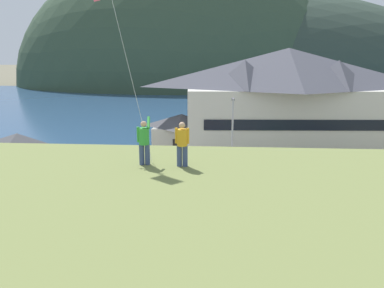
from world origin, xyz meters
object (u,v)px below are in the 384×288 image
Objects in this scene: parked_car_mid_row_center at (94,217)px; person_companion at (182,143)px; storage_shed_waterside at (182,134)px; person_kite_flyer at (144,141)px; moored_boat_wharfside at (183,128)px; parked_car_mid_row_near at (352,225)px; harbor_lodge at (286,99)px; parked_car_back_row_left at (103,185)px; parked_car_front_row_silver at (329,191)px; parking_light_pole at (232,135)px; storage_shed_near_lot at (21,171)px; parked_car_back_row_right at (224,220)px; parked_car_lone_by_shed at (224,188)px; moored_boat_outer_mooring at (231,125)px; wharf_dock at (207,127)px.

person_companion is (6.42, -7.81, 6.87)m from parked_car_mid_row_center.
person_kite_flyer is (1.10, -26.57, 5.54)m from storage_shed_waterside.
parked_car_mid_row_near is at bearing -66.87° from moored_boat_wharfside.
harbor_lodge is 5.46× the size of parked_car_back_row_left.
parking_light_pole is at bearing 149.08° from parked_car_front_row_silver.
harbor_lodge is 3.21× the size of parking_light_pole.
parked_car_front_row_silver is 2.33× the size of person_kite_flyer.
parked_car_back_row_right is (14.56, -3.04, -1.92)m from storage_shed_near_lot.
parked_car_lone_by_shed is at bearing -99.47° from parking_light_pole.
storage_shed_near_lot is at bearing 136.08° from person_kite_flyer.
parked_car_lone_by_shed is at bearing -92.93° from moored_boat_outer_mooring.
moored_boat_wharfside is 0.85× the size of parking_light_pole.
person_kite_flyer is at bearing -96.72° from moored_boat_outer_mooring.
harbor_lodge is 22.82m from parked_car_back_row_left.
parked_car_mid_row_near is 2.27× the size of person_kite_flyer.
wharf_dock is 1.78× the size of parking_light_pole.
parking_light_pole is (-7.23, 4.33, 3.26)m from parked_car_front_row_silver.
moored_boat_outer_mooring is at bearing 68.30° from parked_car_back_row_left.
moored_boat_outer_mooring is 1.75× the size of parked_car_back_row_left.
wharf_dock is at bearing 94.46° from parked_car_lone_by_shed.
person_kite_flyer reaches higher than parked_car_back_row_left.
moored_boat_wharfside is 25.06m from parked_car_back_row_left.
moored_boat_outer_mooring is 1.03× the size of parking_light_pole.
person_kite_flyer is (4.93, -7.69, 6.88)m from parked_car_mid_row_center.
parked_car_lone_by_shed is at bearing -85.54° from wharf_dock.
storage_shed_waterside is at bearing -99.62° from wharf_dock.
person_kite_flyer is (-3.41, -13.48, 6.88)m from parked_car_lone_by_shed.
parked_car_front_row_silver is at bearing -69.75° from wharf_dock.
storage_shed_near_lot is 15.00m from parked_car_back_row_right.
moored_boat_outer_mooring is 4.37× the size of person_companion.
parked_car_mid_row_center is 0.97× the size of parked_car_back_row_right.
parked_car_back_row_right is at bearing -92.54° from moored_boat_outer_mooring.
moored_boat_wharfside is 7.33m from moored_boat_outer_mooring.
harbor_lodge is at bearing 39.03° from storage_shed_near_lot.
parked_car_lone_by_shed is at bearing 0.06° from parked_car_back_row_left.
parked_car_mid_row_near is (6.26, -33.29, 0.34)m from moored_boat_outer_mooring.
parked_car_back_row_right is 11.03m from parked_car_back_row_left.
wharf_dock is 33.00m from parked_car_back_row_right.
parking_light_pole is (15.34, 6.95, 1.35)m from storage_shed_near_lot.
moored_boat_outer_mooring reaches higher than parked_car_front_row_silver.
harbor_lodge reaches higher than moored_boat_outer_mooring.
person_companion is (1.50, -0.12, -0.02)m from person_kite_flyer.
person_companion is at bearing -94.63° from moored_boat_outer_mooring.
parked_car_mid_row_center is (-3.83, -18.88, -1.35)m from storage_shed_waterside.
wharf_dock is 3.01× the size of parked_car_lone_by_shed.
parking_light_pole is at bearing 124.31° from parked_car_mid_row_near.
storage_shed_near_lot reaches higher than wharf_dock.
storage_shed_near_lot is at bearing 139.33° from person_companion.
parked_car_mid_row_near is at bearing -55.69° from parking_light_pole.
parked_car_mid_row_near is (22.28, -3.23, -1.92)m from storage_shed_near_lot.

